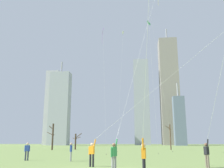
% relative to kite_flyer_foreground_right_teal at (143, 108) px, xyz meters
% --- Properties ---
extents(kite_flyer_foreground_right_teal, '(16.13, 0.59, 14.78)m').
position_rel_kite_flyer_foreground_right_teal_xyz_m(kite_flyer_foreground_right_teal, '(0.00, 0.00, 0.00)').
color(kite_flyer_foreground_right_teal, black).
rests_on(kite_flyer_foreground_right_teal, ground).
extents(kite_flyer_midfield_right_blue, '(0.90, 8.26, 10.47)m').
position_rel_kite_flyer_foreground_right_teal_xyz_m(kite_flyer_midfield_right_blue, '(4.30, -1.42, -1.34)').
color(kite_flyer_midfield_right_blue, '#726656').
rests_on(kite_flyer_midfield_right_blue, ground).
extents(kite_flyer_midfield_left_yellow, '(4.82, 10.55, 19.70)m').
position_rel_kite_flyer_foreground_right_teal_xyz_m(kite_flyer_midfield_left_yellow, '(-0.85, -0.17, 1.14)').
color(kite_flyer_midfield_left_yellow, gray).
rests_on(kite_flyer_midfield_left_yellow, ground).
extents(kite_flyer_midfield_center_orange, '(0.93, 6.12, 13.06)m').
position_rel_kite_flyer_foreground_right_teal_xyz_m(kite_flyer_midfield_center_orange, '(0.04, -5.87, -0.13)').
color(kite_flyer_midfield_center_orange, black).
rests_on(kite_flyer_midfield_center_orange, ground).
extents(bystander_watching_nearby, '(0.27, 0.50, 1.62)m').
position_rel_kite_flyer_foreground_right_teal_xyz_m(bystander_watching_nearby, '(-6.40, 4.89, -3.17)').
color(bystander_watching_nearby, gray).
rests_on(bystander_watching_nearby, ground).
extents(bystander_strolling_midfield, '(0.50, 0.27, 1.62)m').
position_rel_kite_flyer_foreground_right_teal_xyz_m(bystander_strolling_midfield, '(-10.75, 5.41, -3.17)').
color(bystander_strolling_midfield, '#33384C').
rests_on(bystander_strolling_midfield, ground).
extents(distant_kite_high_overhead_purple, '(1.13, 3.04, 20.25)m').
position_rel_kite_flyer_foreground_right_teal_xyz_m(distant_kite_high_overhead_purple, '(-5.62, 19.86, 14.20)').
color(distant_kite_high_overhead_purple, purple).
rests_on(distant_kite_high_overhead_purple, ground).
extents(distant_kite_drifting_left_pink, '(4.15, 7.05, 26.67)m').
position_rel_kite_flyer_foreground_right_teal_xyz_m(distant_kite_drifting_left_pink, '(2.35, 21.86, 19.36)').
color(distant_kite_drifting_left_pink, pink).
rests_on(distant_kite_drifting_left_pink, ground).
extents(distant_kite_drifting_right_white, '(1.28, 4.47, 24.72)m').
position_rel_kite_flyer_foreground_right_teal_xyz_m(distant_kite_drifting_right_white, '(-3.02, 30.44, 17.06)').
color(distant_kite_drifting_right_white, white).
rests_on(distant_kite_drifting_right_white, ground).
extents(distant_kite_low_near_trees_green, '(1.28, 4.64, 18.68)m').
position_rel_kite_flyer_foreground_right_teal_xyz_m(distant_kite_low_near_trees_green, '(1.71, 15.71, 11.95)').
color(distant_kite_low_near_trees_green, green).
rests_on(distant_kite_low_near_trees_green, ground).
extents(bare_tree_right_of_center, '(2.42, 1.84, 3.75)m').
position_rel_kite_flyer_foreground_right_teal_xyz_m(bare_tree_right_of_center, '(-14.64, 40.51, -2.08)').
color(bare_tree_right_of_center, '#423326').
rests_on(bare_tree_right_of_center, ground).
extents(bare_tree_left_of_center, '(1.72, 1.43, 5.66)m').
position_rel_kite_flyer_foreground_right_teal_xyz_m(bare_tree_left_of_center, '(-18.86, 36.28, -1.14)').
color(bare_tree_left_of_center, '#423326').
rests_on(bare_tree_left_of_center, ground).
extents(bare_tree_leftmost, '(1.25, 2.38, 5.60)m').
position_rel_kite_flyer_foreground_right_teal_xyz_m(bare_tree_leftmost, '(7.01, 40.39, -1.02)').
color(bare_tree_leftmost, '#4C3828').
rests_on(bare_tree_leftmost, ground).
extents(skyline_slender_spire, '(7.55, 8.72, 43.03)m').
position_rel_kite_flyer_foreground_right_teal_xyz_m(skyline_slender_spire, '(-49.47, 124.10, 17.44)').
color(skyline_slender_spire, '#B2B2B7').
rests_on(skyline_slender_spire, ground).
extents(skyline_squat_block, '(10.41, 6.52, 45.27)m').
position_rel_kite_flyer_foreground_right_teal_xyz_m(skyline_squat_block, '(-41.30, 111.55, 15.40)').
color(skyline_squat_block, '#9EA3AD').
rests_on(skyline_squat_block, ground).
extents(skyline_wide_slab, '(10.52, 9.88, 69.95)m').
position_rel_kite_flyer_foreground_right_teal_xyz_m(skyline_wide_slab, '(19.06, 127.69, 27.15)').
color(skyline_wide_slab, gray).
rests_on(skyline_wide_slab, ground).
extents(skyline_mid_tower_left, '(8.86, 9.35, 50.18)m').
position_rel_kite_flyer_foreground_right_teal_xyz_m(skyline_mid_tower_left, '(2.72, 129.49, 21.01)').
color(skyline_mid_tower_left, '#9EA3AD').
rests_on(skyline_mid_tower_left, ground).
extents(skyline_tall_tower, '(5.52, 5.06, 30.97)m').
position_rel_kite_flyer_foreground_right_teal_xyz_m(skyline_tall_tower, '(20.56, 108.59, 8.02)').
color(skyline_tall_tower, slate).
rests_on(skyline_tall_tower, ground).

